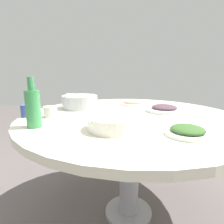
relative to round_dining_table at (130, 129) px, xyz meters
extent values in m
plane|color=#5C5453|center=(0.00, 0.00, -0.65)|extent=(8.00, 8.00, 0.00)
cylinder|color=#99999E|center=(0.00, 0.00, -0.64)|extent=(0.33, 0.33, 0.03)
cylinder|color=#99999E|center=(0.00, 0.00, -0.28)|extent=(0.13, 0.13, 0.67)
cylinder|color=beige|center=(0.00, 0.00, 0.07)|extent=(1.39, 1.39, 0.04)
cylinder|color=#B2B5BA|center=(0.39, -0.19, 0.14)|extent=(0.27, 0.27, 0.10)
ellipsoid|color=white|center=(0.39, -0.19, 0.15)|extent=(0.22, 0.22, 0.11)
cube|color=white|center=(0.46, -0.17, 0.19)|extent=(0.09, 0.16, 0.01)
cylinder|color=white|center=(0.08, 0.32, 0.13)|extent=(0.25, 0.25, 0.06)
cylinder|color=black|center=(0.08, 0.32, 0.12)|extent=(0.22, 0.22, 0.05)
cylinder|color=silver|center=(0.08, 0.32, 0.15)|extent=(0.21, 0.20, 0.01)
cylinder|color=silver|center=(-0.23, -0.13, 0.10)|extent=(0.25, 0.25, 0.02)
ellipsoid|color=#4F3740|center=(-0.23, -0.13, 0.12)|extent=(0.17, 0.17, 0.04)
cylinder|color=silver|center=(-0.01, -0.36, 0.10)|extent=(0.20, 0.20, 0.02)
ellipsoid|color=#E47F6C|center=(-0.01, -0.36, 0.12)|extent=(0.14, 0.14, 0.03)
cylinder|color=white|center=(-0.26, 0.37, 0.10)|extent=(0.19, 0.19, 0.02)
ellipsoid|color=#375E29|center=(-0.26, 0.37, 0.12)|extent=(0.15, 0.15, 0.04)
cylinder|color=#3C9352|center=(0.48, 0.32, 0.19)|extent=(0.07, 0.07, 0.19)
cylinder|color=#3C9352|center=(0.48, 0.32, 0.31)|extent=(0.03, 0.03, 0.07)
cylinder|color=silver|center=(0.49, 0.11, 0.13)|extent=(0.08, 0.08, 0.07)
cylinder|color=#364E9B|center=(0.64, 0.11, 0.13)|extent=(0.08, 0.08, 0.07)
camera|label=1|loc=(-0.01, 1.19, 0.37)|focal=30.20mm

